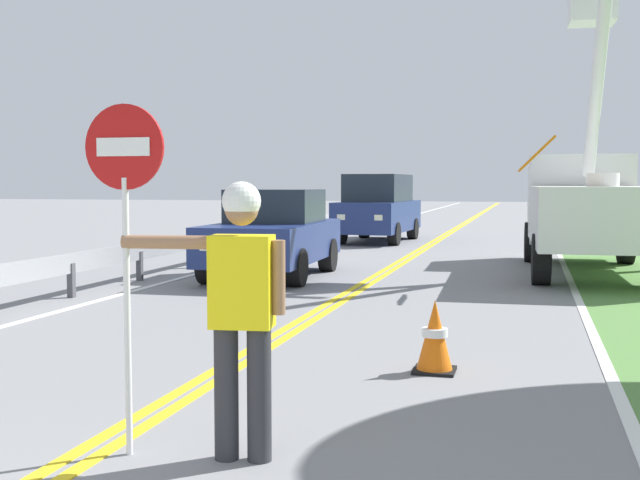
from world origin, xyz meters
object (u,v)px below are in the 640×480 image
Objects in this scene: flagger_worker at (240,302)px; stop_sign_paddle at (125,199)px; oncoming_sedan_nearest at (273,234)px; traffic_cone_lead at (435,337)px; utility_bucket_truck at (587,202)px; oncoming_suv_second at (378,208)px.

flagger_worker is 0.78× the size of stop_sign_paddle.
oncoming_sedan_nearest is (-2.24, 9.88, -0.88)m from stop_sign_paddle.
stop_sign_paddle is at bearing -120.85° from traffic_cone_lead.
utility_bucket_truck is at bearing 78.20° from traffic_cone_lead.
oncoming_suv_second is (0.24, 9.84, 0.23)m from oncoming_sedan_nearest.
utility_bucket_truck is (3.73, 12.53, -0.28)m from stop_sign_paddle.
flagger_worker is at bearing -72.94° from oncoming_sedan_nearest.
flagger_worker is at bearing -103.41° from utility_bucket_truck.
utility_bucket_truck is at bearing 23.88° from oncoming_sedan_nearest.
flagger_worker is 0.27× the size of utility_bucket_truck.
utility_bucket_truck is 6.55m from oncoming_sedan_nearest.
stop_sign_paddle reaches higher than flagger_worker.
traffic_cone_lead is (3.71, -16.86, -0.72)m from oncoming_suv_second.
oncoming_suv_second reaches higher than oncoming_sedan_nearest.
flagger_worker is 12.78m from utility_bucket_truck.
flagger_worker reaches higher than traffic_cone_lead.
oncoming_sedan_nearest is (-3.00, 9.79, -0.21)m from flagger_worker.
oncoming_suv_second is at bearing 95.81° from stop_sign_paddle.
utility_bucket_truck is at bearing 76.59° from flagger_worker.
utility_bucket_truck is 1.66× the size of oncoming_sedan_nearest.
utility_bucket_truck reaches higher than flagger_worker.
utility_bucket_truck is at bearing -51.45° from oncoming_suv_second.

